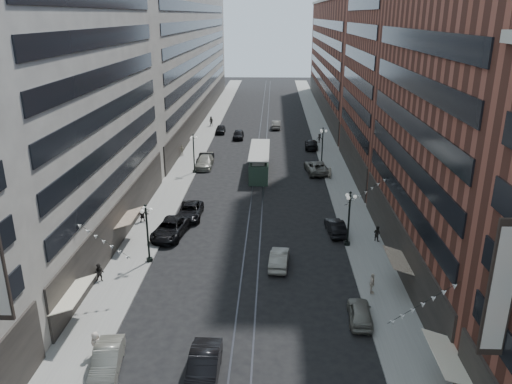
# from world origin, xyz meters

# --- Properties ---
(ground) EXTENTS (220.00, 220.00, 0.00)m
(ground) POSITION_xyz_m (0.00, 60.00, 0.00)
(ground) COLOR black
(ground) RESTS_ON ground
(sidewalk_west) EXTENTS (4.00, 180.00, 0.15)m
(sidewalk_west) POSITION_xyz_m (-11.00, 70.00, 0.07)
(sidewalk_west) COLOR gray
(sidewalk_west) RESTS_ON ground
(sidewalk_east) EXTENTS (4.00, 180.00, 0.15)m
(sidewalk_east) POSITION_xyz_m (11.00, 70.00, 0.07)
(sidewalk_east) COLOR gray
(sidewalk_east) RESTS_ON ground
(rail_west) EXTENTS (0.12, 180.00, 0.02)m
(rail_west) POSITION_xyz_m (-0.70, 70.00, 0.01)
(rail_west) COLOR #2D2D33
(rail_west) RESTS_ON ground
(rail_east) EXTENTS (0.12, 180.00, 0.02)m
(rail_east) POSITION_xyz_m (0.70, 70.00, 0.01)
(rail_east) COLOR #2D2D33
(rail_east) RESTS_ON ground
(building_west_mid) EXTENTS (8.00, 36.00, 28.00)m
(building_west_mid) POSITION_xyz_m (-17.00, 33.00, 14.00)
(building_west_mid) COLOR #A9A496
(building_west_mid) RESTS_ON ground
(building_west_far) EXTENTS (8.00, 90.00, 26.00)m
(building_west_far) POSITION_xyz_m (-17.00, 96.00, 13.00)
(building_west_far) COLOR #A9A496
(building_west_far) RESTS_ON ground
(building_east_mid) EXTENTS (8.00, 30.00, 24.00)m
(building_east_mid) POSITION_xyz_m (17.00, 28.00, 12.00)
(building_east_mid) COLOR brown
(building_east_mid) RESTS_ON ground
(building_east_tower) EXTENTS (8.00, 26.00, 42.00)m
(building_east_tower) POSITION_xyz_m (17.00, 56.00, 21.00)
(building_east_tower) COLOR brown
(building_east_tower) RESTS_ON ground
(building_east_far) EXTENTS (8.00, 72.00, 24.00)m
(building_east_far) POSITION_xyz_m (17.00, 105.00, 12.00)
(building_east_far) COLOR brown
(building_east_far) RESTS_ON ground
(lamppost_sw_far) EXTENTS (1.03, 1.14, 5.52)m
(lamppost_sw_far) POSITION_xyz_m (-9.20, 28.00, 3.10)
(lamppost_sw_far) COLOR black
(lamppost_sw_far) RESTS_ON sidewalk_west
(lamppost_sw_mid) EXTENTS (1.03, 1.14, 5.52)m
(lamppost_sw_mid) POSITION_xyz_m (-9.20, 55.00, 3.10)
(lamppost_sw_mid) COLOR black
(lamppost_sw_mid) RESTS_ON sidewalk_west
(lamppost_se_far) EXTENTS (1.03, 1.14, 5.52)m
(lamppost_se_far) POSITION_xyz_m (9.20, 32.00, 3.10)
(lamppost_se_far) COLOR black
(lamppost_se_far) RESTS_ON sidewalk_east
(lamppost_se_mid) EXTENTS (1.03, 1.14, 5.52)m
(lamppost_se_mid) POSITION_xyz_m (9.20, 60.00, 3.10)
(lamppost_se_mid) COLOR black
(lamppost_se_mid) RESTS_ON sidewalk_east
(streetcar) EXTENTS (2.74, 12.36, 3.42)m
(streetcar) POSITION_xyz_m (0.00, 55.68, 1.58)
(streetcar) COLOR #273D2F
(streetcar) RESTS_ON ground
(car_1) EXTENTS (2.22, 4.80, 1.52)m
(car_1) POSITION_xyz_m (-8.40, 13.43, 0.76)
(car_1) COLOR slate
(car_1) RESTS_ON ground
(car_2) EXTENTS (3.57, 6.32, 1.67)m
(car_2) POSITION_xyz_m (-8.40, 33.70, 0.83)
(car_2) COLOR black
(car_2) RESTS_ON ground
(car_4) EXTENTS (1.92, 4.24, 1.41)m
(car_4) POSITION_xyz_m (8.40, 19.44, 0.71)
(car_4) COLOR slate
(car_4) RESTS_ON ground
(car_5) EXTENTS (1.85, 5.28, 1.74)m
(car_5) POSITION_xyz_m (-2.20, 12.78, 0.87)
(car_5) COLOR black
(car_5) RESTS_ON ground
(pedestrian_1) EXTENTS (0.96, 0.71, 1.76)m
(pedestrian_1) POSITION_xyz_m (-9.50, 14.68, 1.03)
(pedestrian_1) COLOR #BFAF9E
(pedestrian_1) RESTS_ON sidewalk_west
(pedestrian_2) EXTENTS (0.79, 0.46, 1.60)m
(pedestrian_2) POSITION_xyz_m (-12.48, 24.24, 0.95)
(pedestrian_2) COLOR black
(pedestrian_2) RESTS_ON sidewalk_west
(pedestrian_4) EXTENTS (0.58, 1.08, 1.76)m
(pedestrian_4) POSITION_xyz_m (9.93, 23.10, 1.03)
(pedestrian_4) COLOR beige
(pedestrian_4) RESTS_ON sidewalk_east
(car_7) EXTENTS (2.66, 5.58, 1.54)m
(car_7) POSITION_xyz_m (-7.21, 38.72, 0.77)
(car_7) COLOR black
(car_7) RESTS_ON ground
(car_8) EXTENTS (2.38, 5.75, 1.66)m
(car_8) POSITION_xyz_m (-8.14, 57.94, 0.83)
(car_8) COLOR gray
(car_8) RESTS_ON ground
(car_9) EXTENTS (1.83, 4.38, 1.48)m
(car_9) POSITION_xyz_m (-8.13, 80.46, 0.74)
(car_9) COLOR black
(car_9) RESTS_ON ground
(car_10) EXTENTS (2.01, 4.61, 1.48)m
(car_10) POSITION_xyz_m (8.40, 34.96, 0.74)
(car_10) COLOR black
(car_10) RESTS_ON ground
(car_11) EXTENTS (3.58, 6.48, 1.72)m
(car_11) POSITION_xyz_m (8.09, 55.81, 0.86)
(car_11) COLOR #66645B
(car_11) RESTS_ON ground
(car_12) EXTENTS (2.38, 5.35, 1.52)m
(car_12) POSITION_xyz_m (8.32, 69.47, 0.76)
(car_12) COLOR black
(car_12) RESTS_ON ground
(car_13) EXTENTS (1.89, 4.64, 1.58)m
(car_13) POSITION_xyz_m (-4.42, 76.09, 0.79)
(car_13) COLOR black
(car_13) RESTS_ON ground
(car_14) EXTENTS (1.81, 4.86, 1.59)m
(car_14) POSITION_xyz_m (2.46, 84.91, 0.79)
(car_14) COLOR #66645B
(car_14) RESTS_ON ground
(pedestrian_5) EXTENTS (1.50, 0.77, 1.55)m
(pedestrian_5) POSITION_xyz_m (-12.12, 37.11, 0.93)
(pedestrian_5) COLOR black
(pedestrian_5) RESTS_ON sidewalk_west
(pedestrian_6) EXTENTS (0.98, 0.47, 1.65)m
(pedestrian_6) POSITION_xyz_m (-12.50, 63.86, 0.98)
(pedestrian_6) COLOR #B6AD97
(pedestrian_6) RESTS_ON sidewalk_west
(pedestrian_7) EXTENTS (0.81, 0.82, 1.53)m
(pedestrian_7) POSITION_xyz_m (12.25, 33.12, 0.92)
(pedestrian_7) COLOR black
(pedestrian_7) RESTS_ON sidewalk_east
(pedestrian_8) EXTENTS (0.66, 0.50, 1.63)m
(pedestrian_8) POSITION_xyz_m (9.64, 52.76, 0.97)
(pedestrian_8) COLOR #A69C8A
(pedestrian_8) RESTS_ON sidewalk_east
(pedestrian_9) EXTENTS (1.12, 0.70, 1.62)m
(pedestrian_9) POSITION_xyz_m (9.96, 72.92, 0.96)
(pedestrian_9) COLOR black
(pedestrian_9) RESTS_ON sidewalk_east
(car_extra_0) EXTENTS (1.97, 4.66, 1.49)m
(car_extra_0) POSITION_xyz_m (2.55, 27.71, 0.75)
(car_extra_0) COLOR gray
(car_extra_0) RESTS_ON ground
(car_extra_1) EXTENTS (2.42, 5.13, 1.42)m
(car_extra_1) POSITION_xyz_m (-8.40, 60.46, 0.71)
(car_extra_1) COLOR black
(car_extra_1) RESTS_ON ground
(pedestrian_extra_0) EXTENTS (1.07, 0.93, 1.94)m
(pedestrian_extra_0) POSITION_xyz_m (-10.54, 86.05, 1.12)
(pedestrian_extra_0) COLOR black
(pedestrian_extra_0) RESTS_ON sidewalk_west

